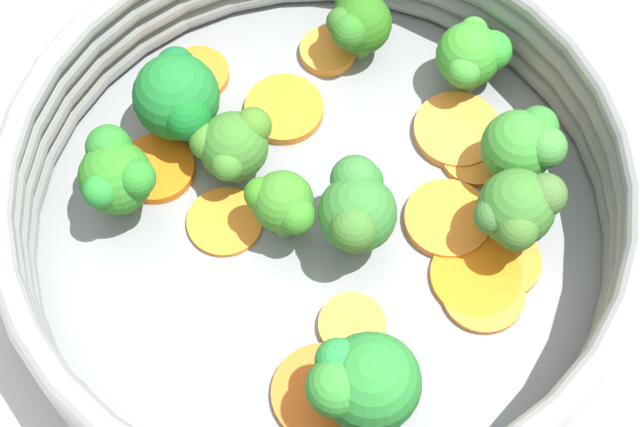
{
  "coord_description": "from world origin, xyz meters",
  "views": [
    {
      "loc": [
        0.22,
        0.1,
        0.49
      ],
      "look_at": [
        0.0,
        0.0,
        0.03
      ],
      "focal_mm": 60.0,
      "sensor_mm": 36.0,
      "label": 1
    }
  ],
  "objects_px": {
    "carrot_slice_12": "(457,131)",
    "broccoli_floret_6": "(116,174)",
    "carrot_slice_10": "(448,219)",
    "carrot_slice_6": "(480,301)",
    "carrot_slice_13": "(501,262)",
    "broccoli_floret_9": "(357,22)",
    "broccoli_floret_8": "(232,145)",
    "broccoli_floret_3": "(524,145)",
    "carrot_slice_7": "(157,169)",
    "broccoli_floret_2": "(472,56)",
    "carrot_slice_11": "(476,276)",
    "skillet": "(320,235)",
    "carrot_slice_9": "(352,325)",
    "carrot_slice_2": "(475,156)",
    "carrot_slice_3": "(284,109)",
    "carrot_slice_1": "(170,108)",
    "broccoli_floret_1": "(363,382)",
    "broccoli_floret_5": "(282,204)",
    "broccoli_floret_7": "(358,206)",
    "broccoli_floret_4": "(517,210)",
    "carrot_slice_0": "(198,74)",
    "carrot_slice_8": "(328,51)",
    "broccoli_floret_0": "(178,97)",
    "carrot_slice_4": "(323,393)"
  },
  "relations": [
    {
      "from": "carrot_slice_6",
      "to": "broccoli_floret_8",
      "type": "bearing_deg",
      "value": -96.34
    },
    {
      "from": "carrot_slice_8",
      "to": "broccoli_floret_3",
      "type": "bearing_deg",
      "value": 76.83
    },
    {
      "from": "broccoli_floret_2",
      "to": "broccoli_floret_6",
      "type": "xyz_separation_m",
      "value": [
        0.14,
        -0.13,
        0.01
      ]
    },
    {
      "from": "skillet",
      "to": "carrot_slice_10",
      "type": "relative_size",
      "value": 6.73
    },
    {
      "from": "carrot_slice_12",
      "to": "broccoli_floret_9",
      "type": "distance_m",
      "value": 0.08
    },
    {
      "from": "skillet",
      "to": "carrot_slice_2",
      "type": "xyz_separation_m",
      "value": [
        -0.07,
        0.05,
        0.01
      ]
    },
    {
      "from": "broccoli_floret_0",
      "to": "broccoli_floret_8",
      "type": "xyz_separation_m",
      "value": [
        0.01,
        0.04,
        -0.0
      ]
    },
    {
      "from": "broccoli_floret_3",
      "to": "carrot_slice_10",
      "type": "bearing_deg",
      "value": -27.65
    },
    {
      "from": "carrot_slice_13",
      "to": "broccoli_floret_9",
      "type": "bearing_deg",
      "value": -125.99
    },
    {
      "from": "carrot_slice_7",
      "to": "broccoli_floret_8",
      "type": "bearing_deg",
      "value": 116.97
    },
    {
      "from": "carrot_slice_1",
      "to": "carrot_slice_11",
      "type": "height_order",
      "value": "same"
    },
    {
      "from": "skillet",
      "to": "broccoli_floret_4",
      "type": "height_order",
      "value": "broccoli_floret_4"
    },
    {
      "from": "carrot_slice_2",
      "to": "broccoli_floret_2",
      "type": "relative_size",
      "value": 0.83
    },
    {
      "from": "carrot_slice_6",
      "to": "broccoli_floret_2",
      "type": "bearing_deg",
      "value": -155.29
    },
    {
      "from": "carrot_slice_11",
      "to": "broccoli_floret_2",
      "type": "xyz_separation_m",
      "value": [
        -0.1,
        -0.05,
        0.02
      ]
    },
    {
      "from": "skillet",
      "to": "carrot_slice_3",
      "type": "relative_size",
      "value": 7.04
    },
    {
      "from": "carrot_slice_1",
      "to": "broccoli_floret_0",
      "type": "relative_size",
      "value": 0.57
    },
    {
      "from": "skillet",
      "to": "broccoli_floret_7",
      "type": "relative_size",
      "value": 5.85
    },
    {
      "from": "skillet",
      "to": "carrot_slice_4",
      "type": "relative_size",
      "value": 6.12
    },
    {
      "from": "carrot_slice_8",
      "to": "carrot_slice_7",
      "type": "bearing_deg",
      "value": -24.67
    },
    {
      "from": "skillet",
      "to": "carrot_slice_9",
      "type": "xyz_separation_m",
      "value": [
        0.04,
        0.04,
        0.01
      ]
    },
    {
      "from": "carrot_slice_8",
      "to": "broccoli_floret_2",
      "type": "bearing_deg",
      "value": 100.71
    },
    {
      "from": "broccoli_floret_1",
      "to": "carrot_slice_4",
      "type": "bearing_deg",
      "value": -77.17
    },
    {
      "from": "carrot_slice_0",
      "to": "carrot_slice_4",
      "type": "distance_m",
      "value": 0.19
    },
    {
      "from": "carrot_slice_6",
      "to": "broccoli_floret_6",
      "type": "xyz_separation_m",
      "value": [
        0.03,
        -0.18,
        0.03
      ]
    },
    {
      "from": "carrot_slice_10",
      "to": "broccoli_floret_8",
      "type": "relative_size",
      "value": 1.07
    },
    {
      "from": "broccoli_floret_4",
      "to": "broccoli_floret_1",
      "type": "bearing_deg",
      "value": -16.21
    },
    {
      "from": "broccoli_floret_9",
      "to": "broccoli_floret_6",
      "type": "bearing_deg",
      "value": -25.63
    },
    {
      "from": "carrot_slice_6",
      "to": "carrot_slice_7",
      "type": "xyz_separation_m",
      "value": [
        0.0,
        -0.18,
        0.0
      ]
    },
    {
      "from": "carrot_slice_13",
      "to": "broccoli_floret_5",
      "type": "xyz_separation_m",
      "value": [
        0.03,
        -0.1,
        0.02
      ]
    },
    {
      "from": "broccoli_floret_6",
      "to": "broccoli_floret_9",
      "type": "height_order",
      "value": "broccoli_floret_6"
    },
    {
      "from": "broccoli_floret_2",
      "to": "broccoli_floret_5",
      "type": "distance_m",
      "value": 0.13
    },
    {
      "from": "carrot_slice_6",
      "to": "broccoli_floret_1",
      "type": "distance_m",
      "value": 0.08
    },
    {
      "from": "carrot_slice_12",
      "to": "broccoli_floret_9",
      "type": "xyz_separation_m",
      "value": [
        -0.02,
        -0.07,
        0.02
      ]
    },
    {
      "from": "carrot_slice_13",
      "to": "broccoli_floret_8",
      "type": "height_order",
      "value": "broccoli_floret_8"
    },
    {
      "from": "carrot_slice_7",
      "to": "broccoli_floret_9",
      "type": "distance_m",
      "value": 0.13
    },
    {
      "from": "carrot_slice_13",
      "to": "broccoli_floret_4",
      "type": "distance_m",
      "value": 0.03
    },
    {
      "from": "carrot_slice_3",
      "to": "broccoli_floret_3",
      "type": "bearing_deg",
      "value": 97.48
    },
    {
      "from": "broccoli_floret_5",
      "to": "broccoli_floret_8",
      "type": "bearing_deg",
      "value": -118.2
    },
    {
      "from": "carrot_slice_12",
      "to": "broccoli_floret_6",
      "type": "height_order",
      "value": "broccoli_floret_6"
    },
    {
      "from": "carrot_slice_1",
      "to": "carrot_slice_7",
      "type": "xyz_separation_m",
      "value": [
        0.04,
        0.01,
        0.0
      ]
    },
    {
      "from": "broccoli_floret_3",
      "to": "broccoli_floret_6",
      "type": "distance_m",
      "value": 0.2
    },
    {
      "from": "carrot_slice_11",
      "to": "carrot_slice_0",
      "type": "bearing_deg",
      "value": -104.58
    },
    {
      "from": "carrot_slice_10",
      "to": "carrot_slice_11",
      "type": "relative_size",
      "value": 0.98
    },
    {
      "from": "carrot_slice_7",
      "to": "broccoli_floret_1",
      "type": "relative_size",
      "value": 0.77
    },
    {
      "from": "carrot_slice_7",
      "to": "broccoli_floret_7",
      "type": "distance_m",
      "value": 0.11
    },
    {
      "from": "broccoli_floret_6",
      "to": "broccoli_floret_7",
      "type": "distance_m",
      "value": 0.12
    },
    {
      "from": "carrot_slice_9",
      "to": "broccoli_floret_1",
      "type": "bearing_deg",
      "value": 30.76
    },
    {
      "from": "broccoli_floret_7",
      "to": "carrot_slice_8",
      "type": "bearing_deg",
      "value": -147.68
    },
    {
      "from": "carrot_slice_10",
      "to": "carrot_slice_12",
      "type": "xyz_separation_m",
      "value": [
        -0.05,
        -0.01,
        0.0
      ]
    }
  ]
}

